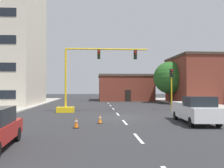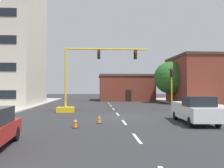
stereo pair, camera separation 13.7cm
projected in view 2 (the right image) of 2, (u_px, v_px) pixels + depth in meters
name	position (u px, v px, depth m)	size (l,w,h in m)	color
ground_plane	(120.00, 117.00, 20.43)	(160.00, 160.00, 0.00)	#2D2D30
sidewalk_left	(2.00, 109.00, 27.54)	(6.00, 56.00, 0.14)	#B2ADA3
sidewalk_right	(218.00, 108.00, 29.30)	(6.00, 56.00, 0.14)	#B2ADA3
lane_stripe_seg_1	(137.00, 138.00, 11.95)	(0.16, 2.40, 0.01)	silver
lane_stripe_seg_2	(124.00, 122.00, 17.44)	(0.16, 2.40, 0.01)	silver
lane_stripe_seg_3	(117.00, 114.00, 22.93)	(0.16, 2.40, 0.01)	silver
lane_stripe_seg_4	(113.00, 109.00, 28.41)	(0.16, 2.40, 0.01)	silver
lane_stripe_seg_5	(111.00, 106.00, 33.90)	(0.16, 2.40, 0.01)	silver
lane_stripe_seg_6	(109.00, 103.00, 39.39)	(0.16, 2.40, 0.01)	silver
building_brick_center	(125.00, 88.00, 48.84)	(10.97, 9.48, 5.26)	brown
building_row_right	(211.00, 80.00, 39.90)	(12.86, 10.71, 7.95)	brown
traffic_signal_gantry	(78.00, 91.00, 24.86)	(9.70, 1.20, 6.83)	yellow
traffic_light_pole_right	(172.00, 80.00, 27.17)	(0.32, 0.47, 4.80)	yellow
tree_right_far	(170.00, 78.00, 39.90)	(5.49, 5.49, 7.08)	#4C3823
pickup_truck_white	(195.00, 110.00, 17.05)	(2.36, 5.52, 1.99)	white
traffic_cone_roadside_a	(99.00, 119.00, 16.92)	(0.36, 0.36, 0.65)	black
traffic_cone_roadside_b	(75.00, 123.00, 15.00)	(0.36, 0.36, 0.68)	black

